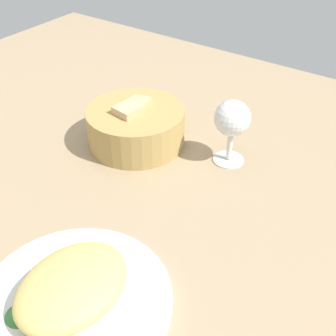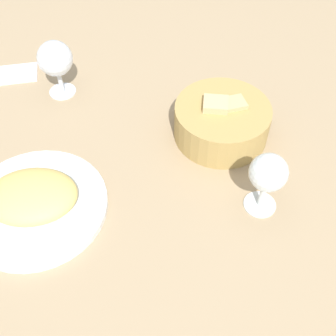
% 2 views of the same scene
% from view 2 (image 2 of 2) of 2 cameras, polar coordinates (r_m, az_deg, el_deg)
% --- Properties ---
extents(ground_plane, '(1.40, 1.40, 0.02)m').
position_cam_2_polar(ground_plane, '(0.88, -5.55, 2.48)').
color(ground_plane, tan).
extents(plate, '(0.25, 0.25, 0.01)m').
position_cam_2_polar(plate, '(0.80, -17.05, -4.83)').
color(plate, silver).
rests_on(plate, ground_plane).
extents(omelette, '(0.16, 0.13, 0.05)m').
position_cam_2_polar(omelette, '(0.78, -17.55, -3.55)').
color(omelette, '#E0C36A').
rests_on(omelette, plate).
extents(lettuce_garnish, '(0.04, 0.04, 0.01)m').
position_cam_2_polar(lettuce_garnish, '(0.83, -20.69, -2.25)').
color(lettuce_garnish, '#3B7F39').
rests_on(lettuce_garnish, plate).
extents(bread_basket, '(0.19, 0.19, 0.09)m').
position_cam_2_polar(bread_basket, '(0.87, 7.10, 6.16)').
color(bread_basket, tan).
rests_on(bread_basket, ground_plane).
extents(wine_glass_near, '(0.07, 0.07, 0.12)m').
position_cam_2_polar(wine_glass_near, '(0.73, 13.04, -0.92)').
color(wine_glass_near, silver).
rests_on(wine_glass_near, ground_plane).
extents(wine_glass_far, '(0.07, 0.07, 0.13)m').
position_cam_2_polar(wine_glass_far, '(0.96, -14.64, 13.59)').
color(wine_glass_far, silver).
rests_on(wine_glass_far, ground_plane).
extents(folded_napkin, '(0.12, 0.09, 0.01)m').
position_cam_2_polar(folded_napkin, '(1.10, -19.76, 11.66)').
color(folded_napkin, white).
rests_on(folded_napkin, ground_plane).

